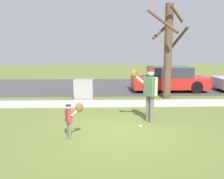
# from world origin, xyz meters

# --- Properties ---
(ground_plane) EXTENTS (48.00, 48.00, 0.00)m
(ground_plane) POSITION_xyz_m (0.00, 3.50, 0.00)
(ground_plane) COLOR olive
(sidewalk_strip) EXTENTS (36.00, 1.20, 0.06)m
(sidewalk_strip) POSITION_xyz_m (0.00, 3.60, 0.03)
(sidewalk_strip) COLOR #B2B2AD
(sidewalk_strip) RESTS_ON ground
(road_surface) EXTENTS (36.00, 6.80, 0.02)m
(road_surface) POSITION_xyz_m (0.00, 8.60, 0.01)
(road_surface) COLOR #424244
(road_surface) RESTS_ON ground
(person_adult) EXTENTS (0.86, 0.53, 1.73)m
(person_adult) POSITION_xyz_m (1.08, 0.91, 1.08)
(person_adult) COLOR #6B6656
(person_adult) RESTS_ON ground
(person_child) EXTENTS (0.52, 0.29, 0.98)m
(person_child) POSITION_xyz_m (-1.21, -0.57, 0.65)
(person_child) COLOR #6B6656
(person_child) RESTS_ON ground
(baseball) EXTENTS (0.07, 0.07, 0.07)m
(baseball) POSITION_xyz_m (0.74, 0.33, 0.04)
(baseball) COLOR white
(baseball) RESTS_ON ground
(utility_cabinet) EXTENTS (0.86, 0.59, 0.94)m
(utility_cabinet) POSITION_xyz_m (-1.28, 4.61, 0.47)
(utility_cabinet) COLOR gray
(utility_cabinet) RESTS_ON ground
(street_tree_near) EXTENTS (1.84, 1.88, 4.33)m
(street_tree_near) POSITION_xyz_m (2.62, 4.76, 2.33)
(street_tree_near) COLOR brown
(street_tree_near) RESTS_ON ground
(parked_hatchback_red) EXTENTS (4.00, 1.75, 1.33)m
(parked_hatchback_red) POSITION_xyz_m (3.20, 6.67, 0.66)
(parked_hatchback_red) COLOR red
(parked_hatchback_red) RESTS_ON road_surface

